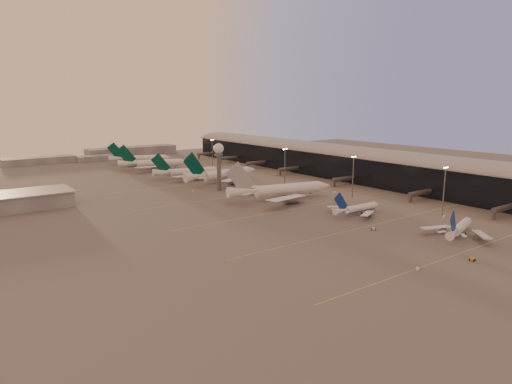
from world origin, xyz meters
TOP-DOWN VIEW (x-y plane):
  - ground at (0.00, 0.00)m, footprint 700.00×700.00m
  - taxiway_markings at (30.00, 56.00)m, footprint 180.00×185.25m
  - terminal at (107.88, 110.09)m, footprint 57.00×362.00m
  - radar_tower at (5.00, 120.00)m, footprint 6.40×6.40m
  - mast_a at (58.00, 0.00)m, footprint 3.60×0.56m
  - mast_b at (55.00, 55.00)m, footprint 3.60×0.56m
  - mast_c at (50.00, 110.00)m, footprint 3.60×0.56m
  - mast_d at (48.00, 200.00)m, footprint 3.60×0.56m
  - distant_horizon at (2.62, 325.14)m, footprint 165.00×37.50m
  - narrowbody_near at (34.75, -22.56)m, footprint 34.05×26.76m
  - narrowbody_mid at (28.00, 27.01)m, footprint 32.94×26.33m
  - widebody_white at (20.16, 77.00)m, footprint 65.15×51.69m
  - greentail_a at (22.93, 144.29)m, footprint 62.67×50.34m
  - greentail_b at (12.10, 174.29)m, footprint 51.52×41.15m
  - greentail_c at (9.56, 228.36)m, footprint 56.03×44.56m
  - greentail_d at (13.35, 266.78)m, footprint 52.49×41.67m
  - gsv_truck_a at (-13.75, -35.99)m, footprint 5.36×3.84m
  - gsv_tug_near at (9.46, -41.96)m, footprint 2.85×4.15m
  - gsv_catering_a at (57.19, -1.78)m, footprint 5.14×2.81m
  - gsv_tug_mid at (12.39, 4.23)m, footprint 4.07×4.17m
  - gsv_truck_b at (52.10, 34.77)m, footprint 5.29×3.71m
  - gsv_truck_c at (-6.45, 59.54)m, footprint 4.90×2.77m
  - gsv_catering_b at (57.24, 70.89)m, footprint 4.86×2.57m
  - gsv_truck_d at (-10.28, 127.03)m, footprint 2.24×5.16m
  - gsv_tug_hangar at (53.76, 162.29)m, footprint 4.13×3.05m

SIDE VIEW (x-z plane):
  - ground at x=0.00m, z-range 0.00..0.00m
  - taxiway_markings at x=30.00m, z-range 0.00..0.02m
  - gsv_tug_mid at x=12.39m, z-range 0.02..1.06m
  - gsv_tug_hangar at x=53.76m, z-range 0.02..1.07m
  - gsv_tug_near at x=9.46m, z-range 0.02..1.12m
  - gsv_truck_c at x=-6.45m, z-range 0.02..1.89m
  - gsv_truck_b at x=52.10m, z-range 0.02..2.04m
  - gsv_truck_d at x=-10.28m, z-range 0.02..2.05m
  - gsv_truck_a at x=-13.75m, z-range 0.02..2.07m
  - gsv_catering_b at x=57.24m, z-range 0.00..3.85m
  - gsv_catering_a at x=57.19m, z-range 0.00..4.03m
  - narrowbody_mid at x=28.00m, z-range -3.83..9.05m
  - narrowbody_near at x=34.75m, z-range -4.08..9.63m
  - greentail_b at x=12.10m, z-range -6.14..12.85m
  - greentail_d at x=13.35m, z-range -6.42..13.43m
  - greentail_c at x=9.56m, z-range -6.80..14.22m
  - distant_horizon at x=2.62m, z-range -0.61..8.39m
  - widebody_white at x=20.16m, z-range -7.57..15.61m
  - greentail_a at x=22.93m, z-range -7.38..15.43m
  - terminal at x=107.88m, z-range -1.00..22.04m
  - mast_a at x=58.00m, z-range 1.24..26.24m
  - mast_b at x=55.00m, z-range 1.24..26.24m
  - mast_c at x=50.00m, z-range 1.24..26.24m
  - mast_d at x=48.00m, z-range 1.24..26.24m
  - radar_tower at x=5.00m, z-range 5.40..36.50m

